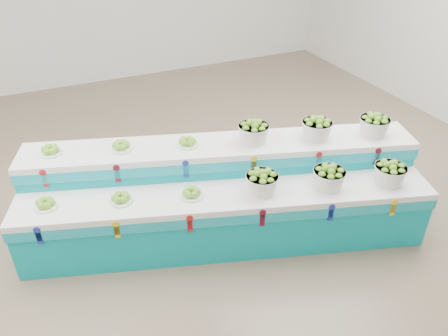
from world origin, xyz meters
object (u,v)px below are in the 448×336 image
(plate_upper_mid, at_px, (121,146))
(display_stand, at_px, (224,195))
(basket_lower_left, at_px, (262,182))
(basket_upper_right, at_px, (374,125))

(plate_upper_mid, bearing_deg, display_stand, -31.46)
(basket_lower_left, relative_size, plate_upper_mid, 1.46)
(display_stand, xyz_separation_m, plate_upper_mid, (-0.96, 0.59, 0.56))
(display_stand, relative_size, plate_upper_mid, 18.73)
(display_stand, height_order, basket_lower_left, display_stand)
(basket_lower_left, distance_m, basket_upper_right, 1.54)
(plate_upper_mid, height_order, basket_upper_right, basket_upper_right)
(display_stand, distance_m, plate_upper_mid, 1.26)
(display_stand, bearing_deg, plate_upper_mid, 165.91)
(basket_lower_left, height_order, plate_upper_mid, plate_upper_mid)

